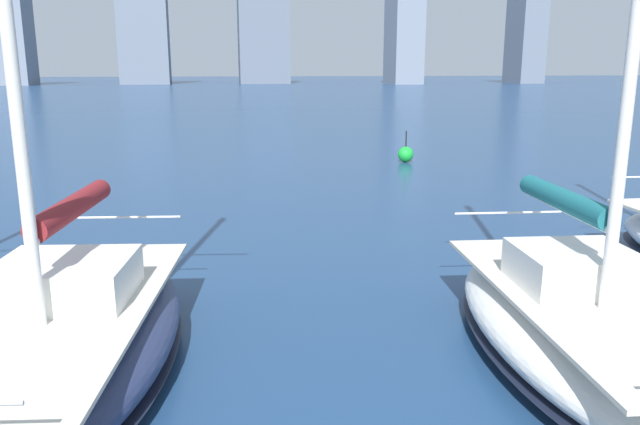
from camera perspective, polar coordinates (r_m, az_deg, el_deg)
The scene contains 4 objects.
city_skyline at distance 162.24m, azimuth -11.21°, elevation 16.67°, with size 172.42×22.76×40.21m.
sailboat_teal at distance 9.64m, azimuth 22.82°, elevation -9.40°, with size 3.34×6.86×10.07m.
sailboat_maroon at distance 9.19m, azimuth -22.69°, elevation -10.72°, with size 3.90×7.39×9.07m.
channel_buoy at distance 28.40m, azimuth 7.84°, elevation 5.30°, with size 0.70×0.70×1.40m.
Camera 1 is at (1.19, 1.68, 4.17)m, focal length 35.00 mm.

